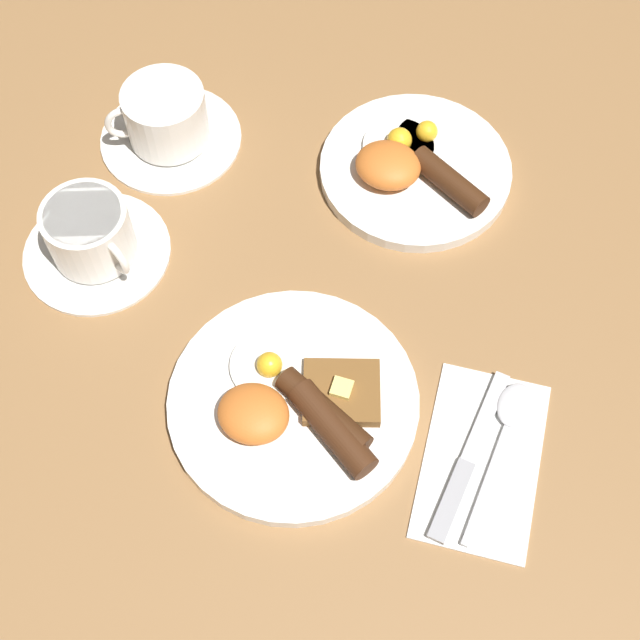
{
  "coord_description": "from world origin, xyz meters",
  "views": [
    {
      "loc": [
        0.15,
        -0.33,
        0.83
      ],
      "look_at": [
        -0.0,
        0.09,
        0.03
      ],
      "focal_mm": 50.0,
      "sensor_mm": 36.0,
      "label": 1
    }
  ],
  "objects_px": {
    "breakfast_plate_far": "(413,167)",
    "teacup_near": "(92,237)",
    "breakfast_plate_near": "(295,403)",
    "knife": "(467,463)",
    "teacup_far": "(166,121)",
    "spoon": "(510,421)"
  },
  "relations": [
    {
      "from": "breakfast_plate_far",
      "to": "spoon",
      "type": "height_order",
      "value": "breakfast_plate_far"
    },
    {
      "from": "breakfast_plate_near",
      "to": "breakfast_plate_far",
      "type": "height_order",
      "value": "breakfast_plate_far"
    },
    {
      "from": "breakfast_plate_far",
      "to": "teacup_far",
      "type": "bearing_deg",
      "value": -170.15
    },
    {
      "from": "breakfast_plate_far",
      "to": "teacup_near",
      "type": "bearing_deg",
      "value": -142.38
    },
    {
      "from": "breakfast_plate_near",
      "to": "breakfast_plate_far",
      "type": "relative_size",
      "value": 1.13
    },
    {
      "from": "teacup_far",
      "to": "knife",
      "type": "relative_size",
      "value": 0.89
    },
    {
      "from": "teacup_near",
      "to": "breakfast_plate_far",
      "type": "bearing_deg",
      "value": 37.62
    },
    {
      "from": "knife",
      "to": "teacup_far",
      "type": "bearing_deg",
      "value": 63.3
    },
    {
      "from": "breakfast_plate_near",
      "to": "teacup_near",
      "type": "height_order",
      "value": "teacup_near"
    },
    {
      "from": "teacup_far",
      "to": "breakfast_plate_near",
      "type": "bearing_deg",
      "value": -45.95
    },
    {
      "from": "breakfast_plate_near",
      "to": "spoon",
      "type": "relative_size",
      "value": 1.4
    },
    {
      "from": "knife",
      "to": "breakfast_plate_near",
      "type": "bearing_deg",
      "value": 95.38
    },
    {
      "from": "spoon",
      "to": "breakfast_plate_near",
      "type": "bearing_deg",
      "value": 109.49
    },
    {
      "from": "breakfast_plate_far",
      "to": "teacup_near",
      "type": "height_order",
      "value": "teacup_near"
    },
    {
      "from": "teacup_near",
      "to": "spoon",
      "type": "xyz_separation_m",
      "value": [
        0.48,
        -0.04,
        -0.02
      ]
    },
    {
      "from": "breakfast_plate_far",
      "to": "knife",
      "type": "xyz_separation_m",
      "value": [
        0.16,
        -0.32,
        -0.01
      ]
    },
    {
      "from": "breakfast_plate_far",
      "to": "teacup_far",
      "type": "xyz_separation_m",
      "value": [
        -0.29,
        -0.05,
        0.02
      ]
    },
    {
      "from": "breakfast_plate_near",
      "to": "knife",
      "type": "relative_size",
      "value": 1.33
    },
    {
      "from": "teacup_far",
      "to": "spoon",
      "type": "relative_size",
      "value": 0.94
    },
    {
      "from": "breakfast_plate_far",
      "to": "knife",
      "type": "relative_size",
      "value": 1.18
    },
    {
      "from": "breakfast_plate_near",
      "to": "knife",
      "type": "distance_m",
      "value": 0.18
    },
    {
      "from": "teacup_near",
      "to": "knife",
      "type": "xyz_separation_m",
      "value": [
        0.45,
        -0.1,
        -0.03
      ]
    }
  ]
}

